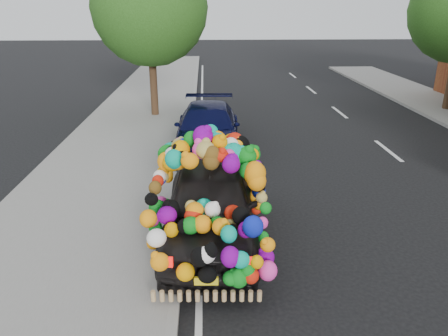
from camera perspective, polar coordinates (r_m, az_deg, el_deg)
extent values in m
plane|color=black|center=(8.48, 10.64, -8.72)|extent=(100.00, 100.00, 0.00)
cube|color=gray|center=(8.60, -18.87, -8.67)|extent=(4.00, 60.00, 0.12)
cube|color=gray|center=(8.26, -5.63, -8.78)|extent=(0.15, 60.00, 0.13)
cylinder|color=#332114|center=(17.02, -9.19, 11.03)|extent=(0.28, 0.28, 2.73)
sphere|color=#204412|center=(16.80, -9.73, 20.03)|extent=(4.20, 4.20, 4.20)
imported|color=black|center=(8.00, -1.82, -4.56)|extent=(1.83, 4.19, 1.41)
cube|color=red|center=(6.18, -7.73, -12.09)|extent=(0.22, 0.07, 0.14)
cube|color=red|center=(6.14, 3.02, -12.17)|extent=(0.22, 0.07, 0.14)
cube|color=yellow|center=(6.29, -2.33, -14.53)|extent=(0.34, 0.05, 0.12)
imported|color=black|center=(12.95, -2.16, 5.17)|extent=(2.04, 4.66, 1.33)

